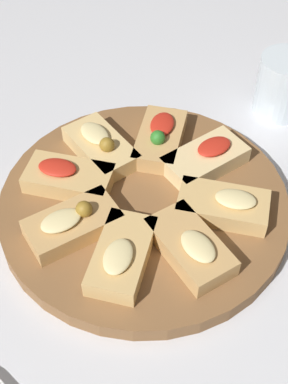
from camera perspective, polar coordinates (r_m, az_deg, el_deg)
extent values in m
plane|color=silver|center=(0.63, 0.00, -1.90)|extent=(3.00, 3.00, 0.00)
cylinder|color=brown|center=(0.63, 0.00, -1.30)|extent=(0.34, 0.34, 0.02)
cube|color=tan|center=(0.60, 8.40, -1.47)|extent=(0.11, 0.07, 0.02)
ellipsoid|color=beige|center=(0.59, 9.75, -0.75)|extent=(0.05, 0.04, 0.01)
cube|color=#E5C689|center=(0.65, 6.52, 3.45)|extent=(0.11, 0.10, 0.02)
ellipsoid|color=red|center=(0.65, 7.49, 4.83)|extent=(0.05, 0.05, 0.01)
cube|color=tan|center=(0.67, 1.71, 5.61)|extent=(0.07, 0.11, 0.02)
ellipsoid|color=red|center=(0.67, 1.95, 7.26)|extent=(0.04, 0.05, 0.01)
sphere|color=#2D7A28|center=(0.65, 1.47, 5.82)|extent=(0.02, 0.02, 0.02)
cube|color=#DBB775|center=(0.66, -4.61, 4.72)|extent=(0.10, 0.11, 0.02)
ellipsoid|color=beige|center=(0.66, -5.28, 6.26)|extent=(0.05, 0.05, 0.01)
sphere|color=olive|center=(0.64, -3.97, 5.05)|extent=(0.02, 0.02, 0.02)
cube|color=tan|center=(0.63, -8.01, 1.46)|extent=(0.11, 0.07, 0.02)
ellipsoid|color=red|center=(0.62, -9.23, 2.60)|extent=(0.05, 0.04, 0.01)
cube|color=tan|center=(0.58, -7.59, -3.46)|extent=(0.11, 0.10, 0.02)
ellipsoid|color=beige|center=(0.57, -8.86, -3.03)|extent=(0.05, 0.05, 0.01)
sphere|color=olive|center=(0.58, -6.42, -1.83)|extent=(0.02, 0.02, 0.02)
cube|color=tan|center=(0.56, -2.37, -6.74)|extent=(0.07, 0.11, 0.02)
ellipsoid|color=beige|center=(0.54, -2.79, -6.88)|extent=(0.04, 0.05, 0.01)
cube|color=tan|center=(0.56, 4.92, -5.81)|extent=(0.10, 0.11, 0.02)
ellipsoid|color=beige|center=(0.55, 5.79, -5.78)|extent=(0.05, 0.05, 0.01)
cylinder|color=silver|center=(0.77, 14.70, 11.01)|extent=(0.07, 0.07, 0.08)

